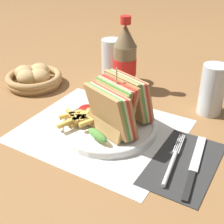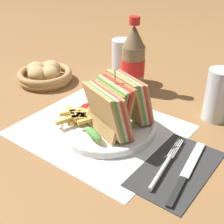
% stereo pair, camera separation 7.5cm
% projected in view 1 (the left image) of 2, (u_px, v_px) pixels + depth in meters
% --- Properties ---
extents(ground_plane, '(4.00, 4.00, 0.00)m').
position_uv_depth(ground_plane, '(118.00, 127.00, 0.77)').
color(ground_plane, olive).
extents(placemat, '(0.37, 0.32, 0.00)m').
position_uv_depth(placemat, '(101.00, 130.00, 0.75)').
color(placemat, silver).
rests_on(placemat, ground_plane).
extents(plate_main, '(0.24, 0.24, 0.02)m').
position_uv_depth(plate_main, '(108.00, 126.00, 0.75)').
color(plate_main, white).
rests_on(plate_main, ground_plane).
extents(club_sandwich, '(0.14, 0.19, 0.15)m').
position_uv_depth(club_sandwich, '(117.00, 106.00, 0.71)').
color(club_sandwich, tan).
rests_on(club_sandwich, plate_main).
extents(fries_pile, '(0.10, 0.11, 0.02)m').
position_uv_depth(fries_pile, '(79.00, 118.00, 0.75)').
color(fries_pile, gold).
rests_on(fries_pile, plate_main).
extents(ketchup_blob, '(0.05, 0.04, 0.02)m').
position_uv_depth(ketchup_blob, '(88.00, 110.00, 0.79)').
color(ketchup_blob, maroon).
rests_on(ketchup_blob, plate_main).
extents(napkin, '(0.13, 0.22, 0.00)m').
position_uv_depth(napkin, '(184.00, 163.00, 0.65)').
color(napkin, '#2D2D2D').
rests_on(napkin, ground_plane).
extents(fork, '(0.04, 0.18, 0.01)m').
position_uv_depth(fork, '(172.00, 162.00, 0.64)').
color(fork, silver).
rests_on(fork, napkin).
extents(knife, '(0.05, 0.21, 0.00)m').
position_uv_depth(knife, '(194.00, 166.00, 0.63)').
color(knife, black).
rests_on(knife, napkin).
extents(coke_bottle_near, '(0.07, 0.07, 0.22)m').
position_uv_depth(coke_bottle_near, '(125.00, 60.00, 0.91)').
color(coke_bottle_near, '#7A6647').
rests_on(coke_bottle_near, ground_plane).
extents(glass_near, '(0.06, 0.06, 0.13)m').
position_uv_depth(glass_near, '(212.00, 93.00, 0.80)').
color(glass_near, silver).
rests_on(glass_near, ground_plane).
extents(glass_far, '(0.06, 0.06, 0.13)m').
position_uv_depth(glass_far, '(112.00, 60.00, 0.98)').
color(glass_far, silver).
rests_on(glass_far, ground_plane).
extents(bread_basket, '(0.17, 0.17, 0.06)m').
position_uv_depth(bread_basket, '(34.00, 78.00, 0.97)').
color(bread_basket, '#AD8451').
rests_on(bread_basket, ground_plane).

